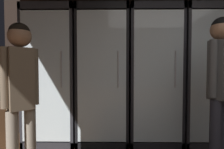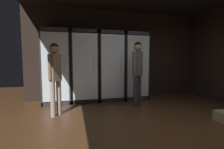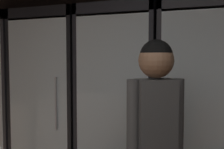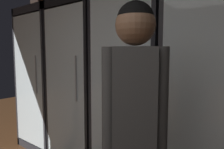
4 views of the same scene
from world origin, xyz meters
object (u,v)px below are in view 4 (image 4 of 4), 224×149
Objects in this scene: cooler_far_left at (50,80)px; shopper_near at (134,116)px; cooler_left at (86,84)px; cooler_right at (217,100)px; cooler_center at (137,91)px.

shopper_near is at bearing -23.41° from cooler_far_left.
shopper_near is at bearing -34.64° from cooler_left.
cooler_far_left is 0.78m from cooler_left.
cooler_far_left is at bearing 156.59° from shopper_near.
cooler_right is (2.34, 0.00, 0.01)m from cooler_far_left.
cooler_far_left reaches higher than shopper_near.
cooler_far_left and cooler_center have the same top height.
cooler_left is at bearing 145.36° from shopper_near.
cooler_center is at bearing 120.14° from shopper_near.
cooler_left is 1.00× the size of cooler_center.
cooler_left and cooler_right have the same top height.
shopper_near is (-0.26, -0.90, 0.04)m from cooler_right.
cooler_center is 0.78m from cooler_right.
cooler_far_left is at bearing -179.99° from cooler_right.
cooler_right reaches higher than shopper_near.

